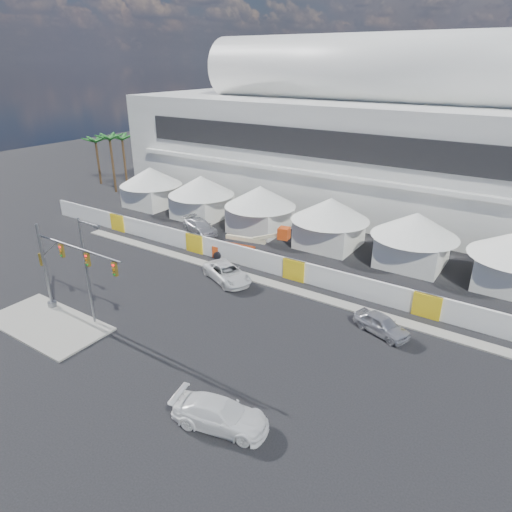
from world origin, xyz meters
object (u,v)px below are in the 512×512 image
Objects in this scene: traffic_mast at (60,268)px; boom_lift at (240,249)px; pickup_curb at (227,273)px; streetlight_median at (88,265)px; pickup_near at (220,414)px; sedan_silver at (382,324)px; lot_car_c at (200,226)px.

boom_lift is (5.04, 16.67, -3.05)m from traffic_mast.
boom_lift is at bearing 45.32° from pickup_curb.
pickup_near is at bearing -12.18° from streetlight_median.
traffic_mast reaches higher than boom_lift.
pickup_curb reaches higher than sedan_silver.
sedan_silver is at bearing -29.42° from pickup_near.
traffic_mast is (-17.60, 2.78, 3.35)m from pickup_near.
traffic_mast is at bearing -116.55° from boom_lift.
lot_car_c is at bearing 99.49° from traffic_mast.
pickup_near reaches higher than lot_car_c.
streetlight_median is (-14.58, 3.15, 4.20)m from pickup_near.
traffic_mast is at bearing 173.39° from pickup_curb.
boom_lift is (-16.77, 5.32, 0.35)m from sedan_silver.
traffic_mast is at bearing 68.23° from pickup_near.
pickup_near is at bearing -8.97° from traffic_mast.
sedan_silver is 0.80× the size of pickup_near.
traffic_mast is at bearing -173.03° from streetlight_median.
sedan_silver is 0.54× the size of boom_lift.
pickup_curb is 12.98m from streetlight_median.
boom_lift is (2.02, 16.30, -3.91)m from streetlight_median.
pickup_near is 18.13m from traffic_mast.
streetlight_median is at bearing 139.03° from sedan_silver.
streetlight_median is (6.44, -20.09, 4.22)m from lot_car_c.
pickup_near is at bearing -120.81° from pickup_curb.
traffic_mast is at bearing -149.72° from lot_car_c.
lot_car_c is at bearing 29.34° from pickup_near.
sedan_silver is 17.60m from boom_lift.
streetlight_median is 1.03× the size of boom_lift.
lot_car_c is 9.27m from boom_lift.
pickup_curb is at bearing 60.03° from traffic_mast.
streetlight_median reaches higher than pickup_near.
pickup_curb is 1.04× the size of lot_car_c.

